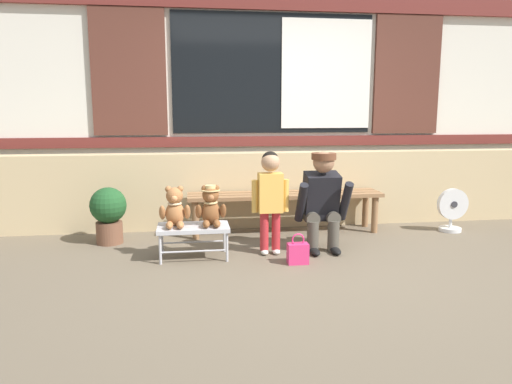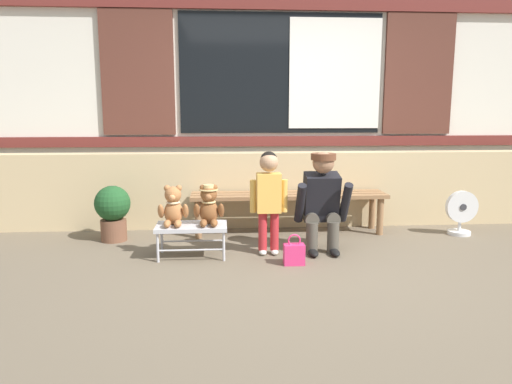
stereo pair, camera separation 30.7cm
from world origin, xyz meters
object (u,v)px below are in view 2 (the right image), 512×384
object	(u,v)px
small_display_bench	(192,228)
adult_crouching	(322,201)
child_standing	(269,191)
wooden_bench_long	(289,199)
teddy_bear_plain	(173,207)
handbag_on_ground	(294,254)
potted_plant	(113,210)
floor_fan	(461,213)
teddy_bear_with_hat	(209,206)

from	to	relation	value
small_display_bench	adult_crouching	size ratio (longest dim) A/B	0.67
small_display_bench	child_standing	xyz separation A→B (m)	(0.71, 0.03, 0.33)
wooden_bench_long	child_standing	bearing A→B (deg)	-111.17
small_display_bench	teddy_bear_plain	bearing A→B (deg)	179.49
teddy_bear_plain	handbag_on_ground	bearing A→B (deg)	-15.53
small_display_bench	handbag_on_ground	distance (m)	0.96
potted_plant	floor_fan	size ratio (longest dim) A/B	1.19
teddy_bear_with_hat	adult_crouching	world-z (taller)	adult_crouching
teddy_bear_plain	handbag_on_ground	size ratio (longest dim) A/B	1.34
floor_fan	small_display_bench	bearing A→B (deg)	-168.58
potted_plant	floor_fan	xyz separation A→B (m)	(3.66, -0.03, -0.08)
teddy_bear_with_hat	floor_fan	distance (m)	2.74
potted_plant	small_display_bench	bearing A→B (deg)	-35.95
child_standing	floor_fan	size ratio (longest dim) A/B	2.00
small_display_bench	adult_crouching	distance (m)	1.24
teddy_bear_with_hat	adult_crouching	size ratio (longest dim) A/B	0.38
potted_plant	adult_crouching	bearing A→B (deg)	-13.92
wooden_bench_long	teddy_bear_with_hat	xyz separation A→B (m)	(-0.84, -0.78, 0.10)
floor_fan	child_standing	bearing A→B (deg)	-165.58
wooden_bench_long	child_standing	size ratio (longest dim) A/B	2.19
wooden_bench_long	teddy_bear_with_hat	distance (m)	1.15
teddy_bear_plain	floor_fan	distance (m)	3.05
handbag_on_ground	floor_fan	distance (m)	2.12
teddy_bear_plain	potted_plant	xyz separation A→B (m)	(-0.67, 0.60, -0.14)
small_display_bench	potted_plant	world-z (taller)	potted_plant
teddy_bear_with_hat	child_standing	xyz separation A→B (m)	(0.55, 0.02, 0.12)
handbag_on_ground	small_display_bench	bearing A→B (deg)	161.96
teddy_bear_plain	potted_plant	distance (m)	0.91
wooden_bench_long	teddy_bear_plain	world-z (taller)	teddy_bear_plain
wooden_bench_long	floor_fan	distance (m)	1.85
wooden_bench_long	adult_crouching	xyz separation A→B (m)	(0.22, -0.68, 0.11)
potted_plant	teddy_bear_plain	bearing A→B (deg)	-41.85
small_display_bench	handbag_on_ground	bearing A→B (deg)	-18.04
teddy_bear_plain	handbag_on_ground	distance (m)	1.16
teddy_bear_plain	child_standing	size ratio (longest dim) A/B	0.38
small_display_bench	adult_crouching	world-z (taller)	adult_crouching
wooden_bench_long	floor_fan	xyz separation A→B (m)	(1.83, -0.21, -0.13)
wooden_bench_long	small_display_bench	world-z (taller)	wooden_bench_long
small_display_bench	child_standing	size ratio (longest dim) A/B	0.67
wooden_bench_long	teddy_bear_with_hat	size ratio (longest dim) A/B	5.78
teddy_bear_plain	teddy_bear_with_hat	xyz separation A→B (m)	(0.32, 0.00, 0.01)
adult_crouching	teddy_bear_plain	bearing A→B (deg)	-176.13
adult_crouching	floor_fan	distance (m)	1.69
teddy_bear_with_hat	potted_plant	distance (m)	1.17
small_display_bench	teddy_bear_with_hat	size ratio (longest dim) A/B	1.76
child_standing	adult_crouching	xyz separation A→B (m)	(0.51, 0.07, -0.11)
teddy_bear_with_hat	adult_crouching	bearing A→B (deg)	5.00
adult_crouching	handbag_on_ground	size ratio (longest dim) A/B	3.49
small_display_bench	teddy_bear_with_hat	world-z (taller)	teddy_bear_with_hat
adult_crouching	handbag_on_ground	bearing A→B (deg)	-129.75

